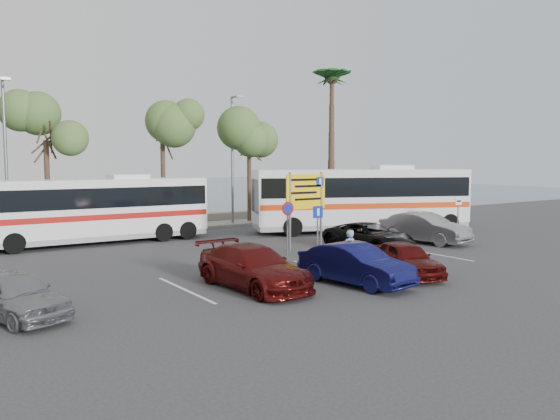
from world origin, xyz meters
TOP-DOWN VIEW (x-y plane):
  - ground at (0.00, 0.00)m, footprint 120.00×120.00m
  - kerb_strip at (0.00, 14.00)m, footprint 44.00×2.40m
  - seawall at (0.00, 16.00)m, footprint 48.00×0.80m
  - sea at (0.00, 60.00)m, footprint 140.00×140.00m
  - tree_left at (-8.00, 14.00)m, footprint 3.20×3.20m
  - tree_mid at (-1.50, 14.00)m, footprint 3.20×3.20m
  - tree_right at (4.50, 14.00)m, footprint 3.20×3.20m
  - palm_tree at (11.50, 14.00)m, footprint 4.80×4.80m
  - street_lamp_left at (-10.00, 13.52)m, footprint 0.45×1.15m
  - street_lamp_right at (3.00, 13.52)m, footprint 0.45×1.15m
  - direction_sign at (1.00, 3.20)m, footprint 2.20×0.12m
  - sign_no_stop at (-0.60, 2.38)m, footprint 0.60×0.08m
  - sign_parking at (-0.20, 0.79)m, footprint 0.50×0.07m
  - sign_taxi at (9.80, 1.49)m, footprint 0.50×0.07m
  - lane_markings at (-1.14, -1.00)m, footprint 12.02×4.20m
  - coach_bus_left at (-6.50, 10.50)m, footprint 11.05×2.62m
  - coach_bus_right at (7.50, 6.50)m, footprint 12.49×7.21m
  - car_silver_a at (-12.00, -1.42)m, footprint 2.61×3.97m
  - car_blue at (-2.00, -3.50)m, footprint 1.99×4.26m
  - car_maroon at (-5.07, -2.02)m, footprint 2.20×4.85m
  - car_red at (0.40, -3.50)m, footprint 2.51×3.91m
  - suv_black at (3.40, 1.50)m, footprint 2.57×4.68m
  - car_silver_b at (7.21, 1.50)m, footprint 2.28×4.77m
  - pedestrian_near at (-0.95, -2.00)m, footprint 0.60×0.42m
  - pedestrian_far at (10.72, 5.96)m, footprint 1.15×1.21m

SIDE VIEW (x-z plane):
  - ground at x=0.00m, z-range 0.00..0.00m
  - lane_markings at x=-1.14m, z-range 0.00..0.01m
  - sea at x=0.00m, z-range 0.01..0.01m
  - kerb_strip at x=0.00m, z-range 0.00..0.15m
  - seawall at x=0.00m, z-range 0.00..0.60m
  - car_red at x=0.40m, z-range 0.00..1.24m
  - suv_black at x=3.40m, z-range 0.00..1.24m
  - car_silver_a at x=-12.00m, z-range 0.00..1.26m
  - car_blue at x=-2.00m, z-range 0.00..1.35m
  - car_maroon at x=-5.07m, z-range 0.00..1.38m
  - car_silver_b at x=7.21m, z-range 0.00..1.51m
  - pedestrian_near at x=-0.95m, z-range 0.00..1.60m
  - pedestrian_far at x=10.72m, z-range 0.00..1.96m
  - sign_taxi at x=9.80m, z-range 0.32..2.52m
  - sign_parking at x=-0.20m, z-range 0.34..2.59m
  - sign_no_stop at x=-0.60m, z-range 0.40..2.75m
  - coach_bus_left at x=-6.50m, z-range -0.12..3.30m
  - coach_bus_right at x=7.50m, z-range -0.14..3.73m
  - direction_sign at x=1.00m, z-range 0.63..4.23m
  - street_lamp_left at x=-10.00m, z-range 0.59..8.60m
  - street_lamp_right at x=3.00m, z-range 0.59..8.60m
  - tree_left at x=-8.00m, z-range 2.40..9.60m
  - tree_right at x=4.50m, z-range 2.47..9.87m
  - tree_mid at x=-1.50m, z-range 2.65..10.65m
  - palm_tree at x=11.50m, z-range 4.27..15.47m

